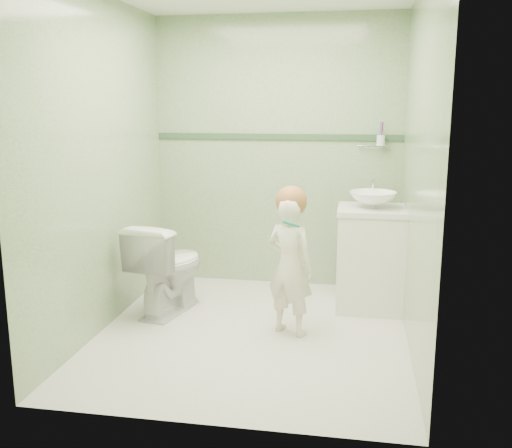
# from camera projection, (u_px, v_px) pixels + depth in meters

# --- Properties ---
(ground) EXTENTS (2.50, 2.50, 0.00)m
(ground) POSITION_uv_depth(u_px,v_px,m) (252.00, 333.00, 4.19)
(ground) COLOR beige
(ground) RESTS_ON ground
(room_shell) EXTENTS (2.50, 2.54, 2.40)m
(room_shell) POSITION_uv_depth(u_px,v_px,m) (252.00, 169.00, 3.95)
(room_shell) COLOR #81A374
(room_shell) RESTS_ON ground
(trim_stripe) EXTENTS (2.20, 0.02, 0.05)m
(trim_stripe) POSITION_uv_depth(u_px,v_px,m) (277.00, 137.00, 5.11)
(trim_stripe) COLOR #335236
(trim_stripe) RESTS_ON room_shell
(vanity) EXTENTS (0.52, 0.50, 0.80)m
(vanity) POSITION_uv_depth(u_px,v_px,m) (370.00, 260.00, 4.64)
(vanity) COLOR white
(vanity) RESTS_ON ground
(counter) EXTENTS (0.54, 0.52, 0.04)m
(counter) POSITION_uv_depth(u_px,v_px,m) (372.00, 210.00, 4.56)
(counter) COLOR white
(counter) RESTS_ON vanity
(basin) EXTENTS (0.37, 0.37, 0.13)m
(basin) POSITION_uv_depth(u_px,v_px,m) (373.00, 200.00, 4.54)
(basin) COLOR white
(basin) RESTS_ON counter
(faucet) EXTENTS (0.03, 0.13, 0.18)m
(faucet) POSITION_uv_depth(u_px,v_px,m) (373.00, 186.00, 4.71)
(faucet) COLOR silver
(faucet) RESTS_ON counter
(cup_holder) EXTENTS (0.26, 0.07, 0.21)m
(cup_holder) POSITION_uv_depth(u_px,v_px,m) (380.00, 140.00, 4.91)
(cup_holder) COLOR silver
(cup_holder) RESTS_ON room_shell
(toilet) EXTENTS (0.56, 0.79, 0.73)m
(toilet) POSITION_uv_depth(u_px,v_px,m) (168.00, 267.00, 4.57)
(toilet) COLOR white
(toilet) RESTS_ON ground
(toddler) EXTENTS (0.43, 0.37, 1.00)m
(toddler) POSITION_uv_depth(u_px,v_px,m) (290.00, 266.00, 4.10)
(toddler) COLOR white
(toddler) RESTS_ON ground
(hair_cap) EXTENTS (0.22, 0.22, 0.22)m
(hair_cap) POSITION_uv_depth(u_px,v_px,m) (291.00, 201.00, 4.03)
(hair_cap) COLOR #A26435
(hair_cap) RESTS_ON toddler
(teal_toothbrush) EXTENTS (0.12, 0.14, 0.08)m
(teal_toothbrush) POSITION_uv_depth(u_px,v_px,m) (291.00, 223.00, 3.89)
(teal_toothbrush) COLOR #158A79
(teal_toothbrush) RESTS_ON toddler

